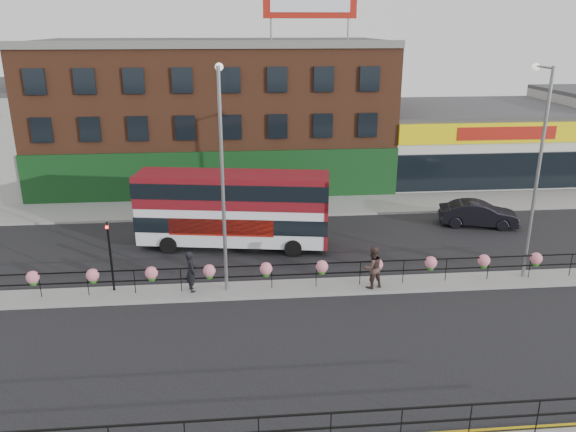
{
  "coord_description": "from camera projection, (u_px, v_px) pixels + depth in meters",
  "views": [
    {
      "loc": [
        -2.34,
        -22.73,
        11.35
      ],
      "look_at": [
        0.0,
        3.0,
        2.5
      ],
      "focal_mm": 35.0,
      "sensor_mm": 36.0,
      "label": 1
    }
  ],
  "objects": [
    {
      "name": "ground",
      "position": [
        294.0,
        290.0,
        25.3
      ],
      "size": [
        120.0,
        120.0,
        0.0
      ],
      "primitive_type": "plane",
      "color": "black",
      "rests_on": "ground"
    },
    {
      "name": "pedestrian_a",
      "position": [
        191.0,
        271.0,
        24.59
      ],
      "size": [
        0.99,
        0.91,
        1.88
      ],
      "primitive_type": "imported",
      "rotation": [
        0.0,
        0.0,
        1.94
      ],
      "color": "black",
      "rests_on": "median"
    },
    {
      "name": "supermarket",
      "position": [
        469.0,
        140.0,
        44.56
      ],
      "size": [
        15.0,
        12.25,
        5.3
      ],
      "color": "silver",
      "rests_on": "ground"
    },
    {
      "name": "median",
      "position": [
        294.0,
        288.0,
        25.27
      ],
      "size": [
        60.0,
        1.6,
        0.15
      ],
      "primitive_type": "cube",
      "color": "gray",
      "rests_on": "ground"
    },
    {
      "name": "car",
      "position": [
        478.0,
        214.0,
        33.1
      ],
      "size": [
        3.7,
        5.23,
        1.48
      ],
      "primitive_type": "imported",
      "rotation": [
        0.0,
        0.0,
        1.32
      ],
      "color": "black",
      "rests_on": "ground"
    },
    {
      "name": "double_decker_bus",
      "position": [
        234.0,
        203.0,
        29.4
      ],
      "size": [
        10.29,
        3.93,
        4.06
      ],
      "color": "white",
      "rests_on": "ground"
    },
    {
      "name": "lamp_column_west",
      "position": [
        222.0,
        162.0,
        23.36
      ],
      "size": [
        0.35,
        1.7,
        9.69
      ],
      "color": "gray",
      "rests_on": "median"
    },
    {
      "name": "pedestrian_b",
      "position": [
        372.0,
        267.0,
        24.9
      ],
      "size": [
        1.38,
        1.29,
        1.95
      ],
      "primitive_type": "imported",
      "rotation": [
        0.0,
        0.0,
        3.45
      ],
      "color": "#422F2A",
      "rests_on": "median"
    },
    {
      "name": "lamp_column_east",
      "position": [
        537.0,
        156.0,
        24.71
      ],
      "size": [
        0.34,
        1.68,
        9.59
      ],
      "color": "gray",
      "rests_on": "median"
    },
    {
      "name": "brick_building",
      "position": [
        215.0,
        112.0,
        42.1
      ],
      "size": [
        25.0,
        12.21,
        10.3
      ],
      "color": "brown",
      "rests_on": "ground"
    },
    {
      "name": "south_railing",
      "position": [
        259.0,
        426.0,
        15.3
      ],
      "size": [
        20.04,
        0.05,
        1.12
      ],
      "color": "black",
      "rests_on": "south_pavement"
    },
    {
      "name": "traffic_light_median",
      "position": [
        109.0,
        242.0,
        24.18
      ],
      "size": [
        0.15,
        0.28,
        3.65
      ],
      "color": "black",
      "rests_on": "median"
    },
    {
      "name": "north_pavement",
      "position": [
        276.0,
        207.0,
        36.58
      ],
      "size": [
        60.0,
        4.0,
        0.15
      ],
      "primitive_type": "cube",
      "color": "gray",
      "rests_on": "ground"
    },
    {
      "name": "median_railing",
      "position": [
        294.0,
        269.0,
        24.96
      ],
      "size": [
        30.04,
        0.56,
        1.23
      ],
      "color": "black",
      "rests_on": "median"
    }
  ]
}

